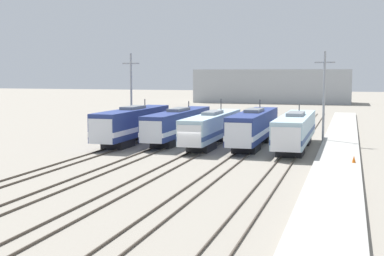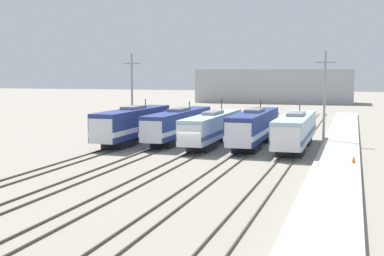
{
  "view_description": "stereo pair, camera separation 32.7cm",
  "coord_description": "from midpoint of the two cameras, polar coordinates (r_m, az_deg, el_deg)",
  "views": [
    {
      "loc": [
        15.24,
        -51.02,
        8.27
      ],
      "look_at": [
        -0.38,
        1.38,
        2.65
      ],
      "focal_mm": 50.0,
      "sensor_mm": 36.0,
      "label": 1
    },
    {
      "loc": [
        15.55,
        -50.93,
        8.27
      ],
      "look_at": [
        -0.38,
        1.38,
        2.65
      ],
      "focal_mm": 50.0,
      "sensor_mm": 36.0,
      "label": 2
    }
  ],
  "objects": [
    {
      "name": "traffic_cone",
      "position": [
        49.14,
        17.04,
        -3.21
      ],
      "size": [
        0.34,
        0.34,
        0.63
      ],
      "color": "orange",
      "rests_on": "platform"
    },
    {
      "name": "locomotive_far_left",
      "position": [
        63.44,
        -6.27,
        0.39
      ],
      "size": [
        2.97,
        17.46,
        5.06
      ],
      "color": "black",
      "rests_on": "ground_plane"
    },
    {
      "name": "rail_pair_far_left",
      "position": [
        57.32,
        -9.02,
        -2.43
      ],
      "size": [
        1.5,
        120.0,
        0.15
      ],
      "color": "#4C4238",
      "rests_on": "ground_plane"
    },
    {
      "name": "depot_building",
      "position": [
        153.34,
        8.9,
        4.45
      ],
      "size": [
        42.94,
        14.51,
        9.32
      ],
      "color": "#9EA3A8",
      "rests_on": "ground_plane"
    },
    {
      "name": "rail_pair_center_right",
      "position": [
        52.71,
        5.09,
        -3.1
      ],
      "size": [
        1.51,
        120.0,
        0.15
      ],
      "color": "#4C4238",
      "rests_on": "ground_plane"
    },
    {
      "name": "locomotive_center",
      "position": [
        61.22,
        2.28,
        0.02
      ],
      "size": [
        2.76,
        18.79,
        5.17
      ],
      "color": "#232326",
      "rests_on": "ground_plane"
    },
    {
      "name": "catenary_tower_right",
      "position": [
        64.7,
        14.1,
        3.42
      ],
      "size": [
        2.35,
        0.27,
        10.83
      ],
      "color": "gray",
      "rests_on": "ground_plane"
    },
    {
      "name": "locomotive_center_left",
      "position": [
        64.35,
        -1.4,
        0.37
      ],
      "size": [
        2.78,
        19.18,
        4.71
      ],
      "color": "black",
      "rests_on": "ground_plane"
    },
    {
      "name": "rail_pair_center",
      "position": [
        53.87,
        0.13,
        -2.88
      ],
      "size": [
        1.51,
        120.0,
        0.15
      ],
      "color": "#4C4238",
      "rests_on": "ground_plane"
    },
    {
      "name": "catenary_tower_left",
      "position": [
        70.31,
        -6.29,
        3.74
      ],
      "size": [
        2.35,
        0.27,
        10.83
      ],
      "color": "gray",
      "rests_on": "ground_plane"
    },
    {
      "name": "platform",
      "position": [
        51.62,
        15.44,
        -3.33
      ],
      "size": [
        4.0,
        120.0,
        0.42
      ],
      "color": "#A8A59E",
      "rests_on": "ground_plane"
    },
    {
      "name": "rail_pair_center_left",
      "position": [
        55.42,
        -4.59,
        -2.66
      ],
      "size": [
        1.51,
        120.0,
        0.15
      ],
      "color": "#4C4238",
      "rests_on": "ground_plane"
    },
    {
      "name": "locomotive_far_right",
      "position": [
        58.88,
        11.11,
        -0.27
      ],
      "size": [
        3.08,
        18.28,
        4.65
      ],
      "color": "#232326",
      "rests_on": "ground_plane"
    },
    {
      "name": "locomotive_center_right",
      "position": [
        60.5,
        6.72,
        0.06
      ],
      "size": [
        2.97,
        18.05,
        5.11
      ],
      "color": "black",
      "rests_on": "ground_plane"
    },
    {
      "name": "rail_pair_far_right",
      "position": [
        51.96,
        10.24,
        -3.3
      ],
      "size": [
        1.5,
        120.0,
        0.15
      ],
      "color": "#4C4238",
      "rests_on": "ground_plane"
    },
    {
      "name": "ground_plane",
      "position": [
        53.88,
        0.13,
        -2.96
      ],
      "size": [
        400.0,
        400.0,
        0.0
      ],
      "primitive_type": "plane",
      "color": "gray"
    }
  ]
}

